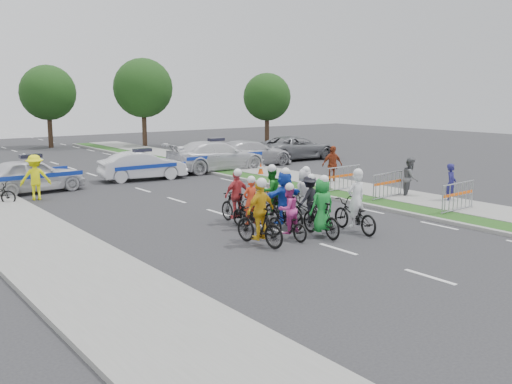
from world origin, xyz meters
TOP-DOWN VIEW (x-y plane):
  - ground at (0.00, 0.00)m, footprint 90.00×90.00m
  - curb_right at (5.10, 5.00)m, footprint 0.20×60.00m
  - grass_strip at (5.80, 5.00)m, footprint 1.20×60.00m
  - sidewalk_right at (7.60, 5.00)m, footprint 2.40×60.00m
  - sidewalk_left at (-6.50, 5.00)m, footprint 3.00×60.00m
  - rider_0 at (1.81, 1.10)m, footprint 0.91×2.02m
  - rider_1 at (0.61, 1.31)m, footprint 0.84×1.82m
  - rider_2 at (-0.38, 1.71)m, footprint 0.72×1.67m
  - rider_3 at (-1.46, 1.64)m, footprint 1.02×1.89m
  - rider_4 at (1.33, 2.66)m, footprint 1.01×1.73m
  - rider_5 at (0.39, 2.80)m, footprint 1.57×1.87m
  - rider_6 at (-0.56, 3.32)m, footprint 0.67×1.71m
  - rider_7 at (1.78, 3.40)m, footprint 0.78×1.75m
  - rider_8 at (0.83, 4.03)m, footprint 0.82×1.89m
  - rider_9 at (-0.43, 4.23)m, footprint 0.93×1.75m
  - police_car_0 at (-4.04, 14.32)m, footprint 4.52×2.14m
  - police_car_1 at (1.36, 14.74)m, footprint 4.37×2.14m
  - police_car_2 at (5.98, 15.20)m, footprint 5.76×2.58m
  - civilian_sedan at (8.81, 15.87)m, footprint 5.27×2.45m
  - civilian_suv at (12.96, 16.61)m, footprint 5.54×2.89m
  - spectator_0 at (8.18, 2.04)m, footprint 0.67×0.57m
  - spectator_1 at (7.82, 3.69)m, footprint 1.01×0.94m
  - spectator_2 at (7.78, 8.12)m, footprint 1.13×0.67m
  - marshal_hiviz at (-4.42, 12.49)m, footprint 1.30×0.94m
  - barrier_0 at (6.70, 0.74)m, footprint 2.02×0.58m
  - barrier_1 at (6.70, 3.91)m, footprint 2.04×0.71m
  - barrier_2 at (6.70, 6.33)m, footprint 2.01×0.55m
  - cone_0 at (4.21, 8.13)m, footprint 0.40×0.40m
  - cone_1 at (6.67, 12.14)m, footprint 0.40×0.40m
  - tree_1 at (9.00, 30.00)m, footprint 4.55×4.55m
  - tree_2 at (18.00, 26.00)m, footprint 3.85×3.85m
  - tree_4 at (3.00, 34.00)m, footprint 4.20×4.20m

SIDE VIEW (x-z plane):
  - ground at x=0.00m, z-range 0.00..0.00m
  - grass_strip at x=5.80m, z-range 0.00..0.11m
  - curb_right at x=5.10m, z-range 0.00..0.12m
  - sidewalk_right at x=7.60m, z-range 0.00..0.13m
  - sidewalk_left at x=-6.50m, z-range 0.00..0.13m
  - cone_0 at x=4.21m, z-range -0.01..0.69m
  - cone_1 at x=6.67m, z-range -0.01..0.69m
  - barrier_0 at x=6.70m, z-range 0.00..1.12m
  - barrier_1 at x=6.70m, z-range 0.00..1.12m
  - barrier_2 at x=6.70m, z-range 0.00..1.12m
  - rider_6 at x=-0.56m, z-range -0.29..1.43m
  - rider_2 at x=-0.38m, z-range -0.21..1.47m
  - rider_0 at x=1.81m, z-range -0.34..1.65m
  - rider_4 at x=1.33m, z-range -0.18..1.51m
  - police_car_1 at x=1.36m, z-range 0.00..1.38m
  - rider_8 at x=0.83m, z-range -0.24..1.65m
  - rider_9 at x=-0.43m, z-range -0.21..1.62m
  - rider_7 at x=1.78m, z-range -0.20..1.62m
  - rider_1 at x=0.61m, z-range -0.21..1.66m
  - rider_3 at x=-1.46m, z-range -0.23..1.71m
  - civilian_sedan at x=8.81m, z-range 0.00..1.49m
  - civilian_suv at x=12.96m, z-range 0.00..1.49m
  - police_car_0 at x=-4.04m, z-range 0.00..1.49m
  - spectator_0 at x=8.18m, z-range 0.00..1.55m
  - rider_5 at x=0.39m, z-range -0.16..1.79m
  - police_car_2 at x=5.98m, z-range 0.00..1.64m
  - spectator_1 at x=7.82m, z-range 0.00..1.65m
  - spectator_2 at x=7.78m, z-range 0.00..1.80m
  - marshal_hiviz at x=-4.42m, z-range 0.00..1.81m
  - tree_2 at x=18.00m, z-range 0.95..6.72m
  - tree_4 at x=3.00m, z-range 1.04..7.34m
  - tree_1 at x=9.00m, z-range 1.12..7.95m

